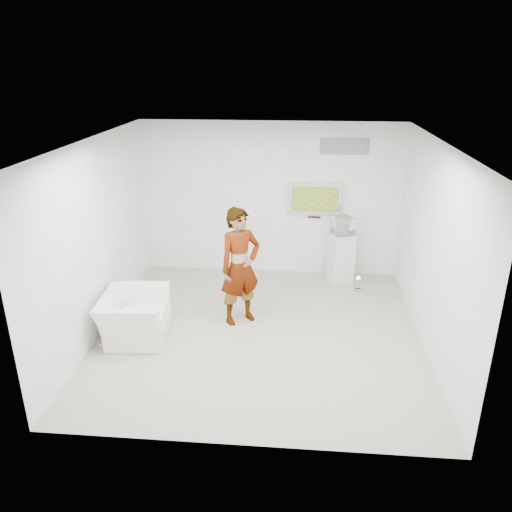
% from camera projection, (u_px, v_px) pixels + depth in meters
% --- Properties ---
extents(room, '(5.01, 5.01, 3.00)m').
position_uv_depth(room, '(261.00, 244.00, 7.38)').
color(room, '#A39E96').
rests_on(room, ground).
extents(tv, '(1.00, 0.08, 0.60)m').
position_uv_depth(tv, '(315.00, 199.00, 9.56)').
color(tv, silver).
rests_on(tv, room).
extents(logo_decal, '(0.90, 0.02, 0.30)m').
position_uv_depth(logo_decal, '(344.00, 146.00, 9.19)').
color(logo_decal, gray).
rests_on(logo_decal, room).
extents(person, '(0.84, 0.79, 1.94)m').
position_uv_depth(person, '(240.00, 267.00, 7.95)').
color(person, white).
rests_on(person, room).
extents(armchair, '(1.04, 1.17, 0.72)m').
position_uv_depth(armchair, '(134.00, 316.00, 7.69)').
color(armchair, white).
rests_on(armchair, room).
extents(pedestal, '(0.59, 0.59, 0.96)m').
position_uv_depth(pedestal, '(341.00, 257.00, 9.64)').
color(pedestal, silver).
rests_on(pedestal, room).
extents(floor_uplight, '(0.20, 0.20, 0.27)m').
position_uv_depth(floor_uplight, '(358.00, 284.00, 9.33)').
color(floor_uplight, silver).
rests_on(floor_uplight, room).
extents(vitrine, '(0.45, 0.45, 0.33)m').
position_uv_depth(vitrine, '(343.00, 225.00, 9.40)').
color(vitrine, silver).
rests_on(vitrine, pedestal).
extents(console, '(0.13, 0.15, 0.21)m').
position_uv_depth(console, '(343.00, 229.00, 9.42)').
color(console, silver).
rests_on(console, pedestal).
extents(wii_remote, '(0.13, 0.09, 0.03)m').
position_uv_depth(wii_remote, '(249.00, 215.00, 7.90)').
color(wii_remote, silver).
rests_on(wii_remote, person).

